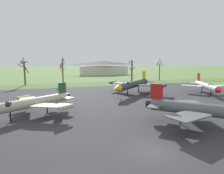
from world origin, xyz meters
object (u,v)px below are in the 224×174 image
object	(u,v)px
info_placard_rear_center	(121,100)
visitor_building	(104,68)
jet_fighter_front_right	(211,110)
jet_fighter_rear_left	(207,86)
jet_fighter_front_left	(29,103)
jet_fighter_rear_center	(133,84)

from	to	relation	value
info_placard_rear_center	visitor_building	bearing A→B (deg)	77.92
jet_fighter_front_right	jet_fighter_rear_left	xyz separation A→B (m)	(17.43, 18.81, -0.17)
jet_fighter_front_left	jet_fighter_front_right	bearing A→B (deg)	-27.54
jet_fighter_front_left	info_placard_rear_center	bearing A→B (deg)	15.86
jet_fighter_front_left	jet_fighter_rear_center	xyz separation A→B (m)	(21.64, 13.03, 0.39)
jet_fighter_rear_left	visitor_building	world-z (taller)	visitor_building
jet_fighter_rear_left	visitor_building	distance (m)	73.74
info_placard_rear_center	jet_fighter_rear_center	bearing A→B (deg)	54.61
jet_fighter_front_left	jet_fighter_front_right	size ratio (longest dim) A/B	0.98
info_placard_rear_center	visitor_building	distance (m)	78.51
jet_fighter_rear_center	info_placard_rear_center	xyz separation A→B (m)	(-6.12, -8.62, -1.82)
jet_fighter_rear_center	visitor_building	world-z (taller)	visitor_building
jet_fighter_front_right	jet_fighter_rear_left	world-z (taller)	jet_fighter_front_right
jet_fighter_front_left	info_placard_rear_center	distance (m)	16.20
jet_fighter_rear_left	visitor_building	xyz separation A→B (m)	(-6.79, 73.40, 1.94)
jet_fighter_front_right	info_placard_rear_center	world-z (taller)	jet_fighter_front_right
jet_fighter_front_right	jet_fighter_rear_center	distance (m)	24.13
info_placard_rear_center	jet_fighter_rear_left	bearing A→B (deg)	8.09
jet_fighter_front_right	visitor_building	size ratio (longest dim) A/B	0.45
jet_fighter_front_left	visitor_building	world-z (taller)	visitor_building
jet_fighter_front_left	jet_fighter_rear_center	world-z (taller)	jet_fighter_rear_center
jet_fighter_front_right	jet_fighter_front_left	bearing A→B (deg)	152.46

